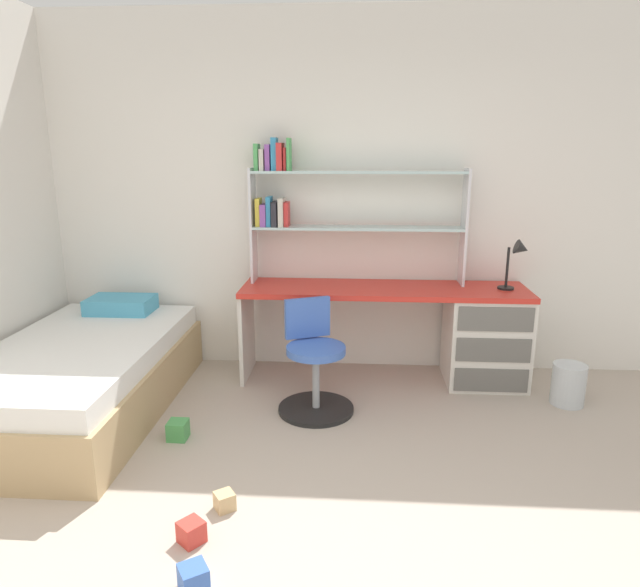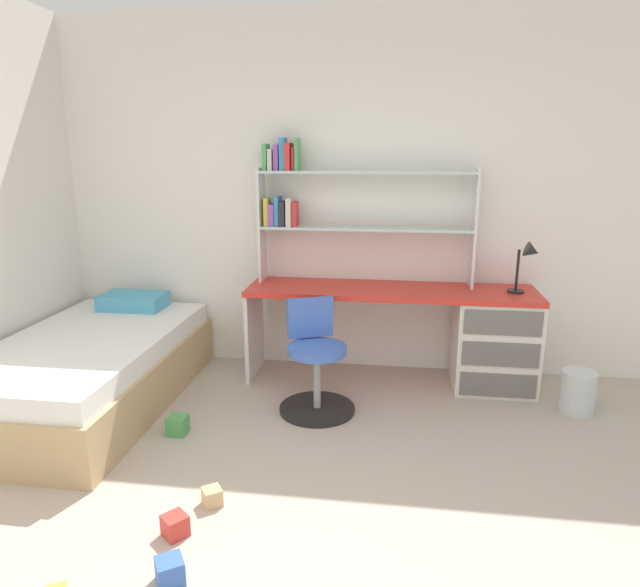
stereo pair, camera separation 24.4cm
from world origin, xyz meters
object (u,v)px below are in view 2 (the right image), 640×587
Objects in this scene: toy_block_natural_2 at (212,497)px; toy_block_green_4 at (178,425)px; bookshelf_hutch at (333,201)px; toy_block_blue_0 at (170,571)px; swivel_chair at (316,369)px; bed_platform at (90,370)px; waste_bin at (578,392)px; toy_block_red_3 at (175,526)px; desk at (467,333)px; desk_lamp at (528,259)px.

toy_block_green_4 is at bearing 123.77° from toy_block_natural_2.
toy_block_blue_0 is (-0.39, -2.41, -1.32)m from bookshelf_hutch.
swivel_chair is at bearing 29.82° from toy_block_green_4.
bookshelf_hutch is 0.83× the size of bed_platform.
bookshelf_hutch reaches higher than waste_bin.
toy_block_red_3 is at bearing -111.01° from toy_block_natural_2.
swivel_chair is at bearing 72.34° from toy_block_natural_2.
desk is 2.84× the size of swivel_chair.
desk_lamp reaches higher than toy_block_red_3.
bookshelf_hutch reaches higher than desk.
toy_block_natural_2 is (-0.39, -1.88, -1.33)m from bookshelf_hutch.
bookshelf_hutch is at bearing 163.25° from waste_bin.
desk reaches higher than waste_bin.
desk_lamp is (1.43, -0.19, -0.38)m from bookshelf_hutch.
desk_lamp is 0.50× the size of swivel_chair.
bookshelf_hutch is 2.15× the size of swivel_chair.
waste_bin is at bearing 41.25° from toy_block_blue_0.
desk is 2.69m from toy_block_blue_0.
toy_block_red_3 is at bearing -134.57° from desk_lamp.
swivel_chair is at bearing -173.45° from waste_bin.
desk_lamp reaches higher than swivel_chair.
toy_block_natural_2 is 0.27m from toy_block_red_3.
toy_block_blue_0 is at bearing -71.99° from toy_block_red_3.
waste_bin is at bearing -27.43° from desk.
toy_block_green_4 is (-2.60, -0.67, -0.09)m from waste_bin.
waste_bin is (0.33, -0.34, -0.85)m from desk_lamp.
toy_block_natural_2 is (0.00, 0.53, -0.01)m from toy_block_blue_0.
desk_lamp is 1.70m from swivel_chair.
waste_bin reaches higher than toy_block_red_3.
toy_block_green_4 is (-0.36, 0.93, 0.01)m from toy_block_red_3.
toy_block_green_4 is at bearing -23.96° from bed_platform.
desk_lamp reaches higher than toy_block_green_4.
toy_block_natural_2 is (1.22, -1.02, -0.20)m from bed_platform.
toy_block_blue_0 is at bearing -69.62° from toy_block_green_4.
desk is 7.34× the size of waste_bin.
desk is at bearing 175.70° from desk_lamp.
toy_block_green_4 is (-0.45, 0.68, 0.01)m from toy_block_natural_2.
swivel_chair is 0.97m from toy_block_green_4.
toy_block_blue_0 is at bearing -90.35° from toy_block_natural_2.
desk is at bearing 57.55° from toy_block_blue_0.
toy_block_red_3 is 0.88× the size of toy_block_green_4.
swivel_chair reaches higher than bed_platform.
bed_platform reaches higher than toy_block_red_3.
waste_bin is 3.25× the size of toy_block_natural_2.
waste_bin is at bearing 6.55° from swivel_chair.
desk is 23.88× the size of toy_block_natural_2.
waste_bin is at bearing -16.75° from bookshelf_hutch.
waste_bin is at bearing -46.17° from desk_lamp.
bookshelf_hutch reaches higher than toy_block_natural_2.
swivel_chair is 6.99× the size of toy_block_blue_0.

